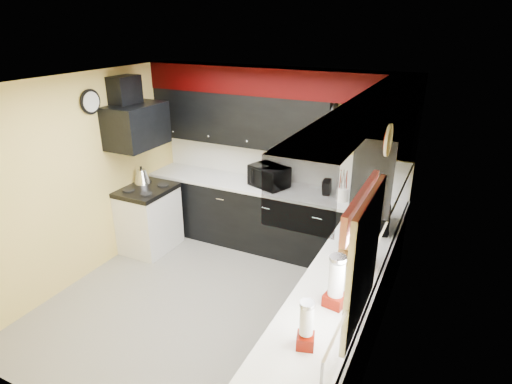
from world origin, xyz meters
TOP-DOWN VIEW (x-y plane):
  - ground at (0.00, 0.00)m, footprint 3.60×3.60m
  - wall_back at (0.00, 1.80)m, footprint 3.60×0.06m
  - wall_right at (1.80, 0.00)m, footprint 0.06×3.60m
  - wall_left at (-1.80, 0.00)m, footprint 0.06×3.60m
  - ceiling at (0.00, 0.00)m, footprint 3.60×3.60m
  - cab_back at (0.00, 1.50)m, footprint 3.60×0.60m
  - cab_right at (1.50, -0.30)m, footprint 0.60×3.00m
  - counter_back at (0.00, 1.50)m, footprint 3.62×0.64m
  - counter_right at (1.50, -0.30)m, footprint 0.64×3.02m
  - splash_back at (0.00, 1.79)m, footprint 3.60×0.02m
  - splash_right at (1.79, 0.00)m, footprint 0.02×3.60m
  - upper_back at (-0.50, 1.62)m, footprint 2.60×0.35m
  - upper_right at (1.62, 0.90)m, footprint 0.35×1.80m
  - soffit_back at (0.00, 1.62)m, footprint 3.60×0.36m
  - soffit_right at (1.62, -0.18)m, footprint 0.36×3.24m
  - stove at (-1.50, 0.75)m, footprint 0.60×0.75m
  - cooktop at (-1.50, 0.75)m, footprint 0.62×0.77m
  - hood at (-1.55, 0.75)m, footprint 0.50×0.78m
  - hood_duct at (-1.68, 0.75)m, footprint 0.24×0.40m
  - window at (1.79, -0.90)m, footprint 0.03×0.86m
  - valance at (1.73, -0.90)m, footprint 0.04×0.88m
  - pan_top at (0.82, 1.55)m, footprint 0.03×0.22m
  - pan_mid at (0.82, 1.42)m, footprint 0.03×0.28m
  - pan_low at (0.82, 1.68)m, footprint 0.03×0.24m
  - cut_board at (0.83, 1.30)m, footprint 0.03×0.26m
  - baskets at (1.52, 0.05)m, footprint 0.27×0.27m
  - clock at (-1.77, 0.25)m, footprint 0.03×0.30m
  - deco_plate at (1.77, -0.35)m, footprint 0.03×0.24m
  - toaster_oven at (-0.00, 1.50)m, footprint 0.61×0.56m
  - microwave at (1.50, 0.89)m, footprint 0.49×0.61m
  - utensil_crock at (1.03, 1.45)m, footprint 0.19×0.19m
  - knife_block at (0.80, 1.54)m, footprint 0.10×0.14m
  - kettle at (-1.67, 0.88)m, footprint 0.29×0.29m
  - dispenser_a at (1.55, -0.65)m, footprint 0.18×0.18m
  - dispenser_b at (1.50, -1.20)m, footprint 0.15×0.15m

SIDE VIEW (x-z plane):
  - ground at x=0.00m, z-range 0.00..0.00m
  - stove at x=-1.50m, z-range 0.00..0.86m
  - cab_back at x=0.00m, z-range 0.00..0.90m
  - cab_right at x=1.50m, z-range 0.00..0.90m
  - cooktop at x=-1.50m, z-range 0.86..0.92m
  - counter_back at x=0.00m, z-range 0.90..0.94m
  - counter_right at x=1.50m, z-range 0.90..0.94m
  - kettle at x=-1.67m, z-range 0.92..1.12m
  - utensil_crock at x=1.03m, z-range 0.94..1.11m
  - knife_block at x=0.80m, z-range 0.94..1.15m
  - toaster_oven at x=0.00m, z-range 0.94..1.23m
  - microwave at x=1.50m, z-range 0.94..1.24m
  - dispenser_b at x=1.50m, z-range 0.94..1.27m
  - dispenser_a at x=1.55m, z-range 0.94..1.37m
  - baskets at x=1.52m, z-range 0.93..1.43m
  - splash_back at x=0.00m, z-range 0.94..1.44m
  - splash_right at x=1.79m, z-range 0.94..1.44m
  - wall_back at x=0.00m, z-range 0.00..2.50m
  - wall_right at x=1.80m, z-range 0.00..2.50m
  - wall_left at x=-1.80m, z-range 0.00..2.50m
  - window at x=1.79m, z-range 1.07..2.03m
  - pan_low at x=0.82m, z-range 1.51..1.93m
  - pan_mid at x=0.82m, z-range 1.52..1.98m
  - hood at x=-1.55m, z-range 1.50..2.06m
  - upper_back at x=-0.50m, z-range 1.45..2.15m
  - upper_right at x=1.62m, z-range 1.45..2.15m
  - cut_board at x=0.83m, z-range 1.62..1.98m
  - valance at x=1.73m, z-range 1.85..2.05m
  - pan_top at x=0.82m, z-range 1.80..2.20m
  - clock at x=-1.77m, z-range 2.00..2.30m
  - hood_duct at x=-1.68m, z-range 2.00..2.40m
  - deco_plate at x=1.77m, z-range 2.13..2.37m
  - soffit_back at x=0.00m, z-range 2.15..2.50m
  - soffit_right at x=1.62m, z-range 2.15..2.50m
  - ceiling at x=0.00m, z-range 2.47..2.53m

